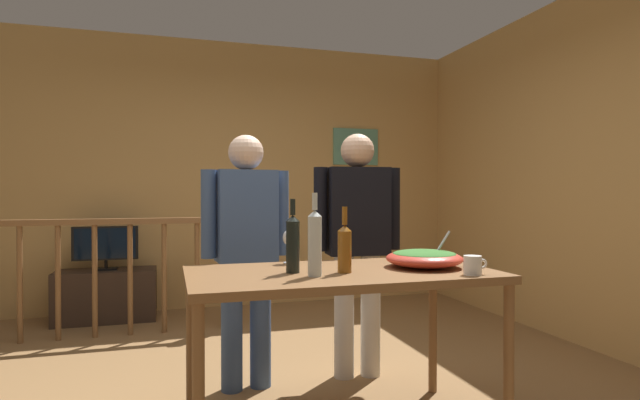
# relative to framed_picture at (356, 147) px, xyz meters

# --- Properties ---
(back_wall) EXTENTS (5.11, 0.10, 2.82)m
(back_wall) POSITION_rel_framed_picture_xyz_m (-1.45, 0.06, -0.33)
(back_wall) COLOR tan
(back_wall) RESTS_ON ground_plane
(side_wall_right) EXTENTS (0.10, 4.00, 2.82)m
(side_wall_right) POSITION_rel_framed_picture_xyz_m (1.11, -1.81, -0.33)
(side_wall_right) COLOR tan
(side_wall_right) RESTS_ON ground_plane
(framed_picture) EXTENTS (0.54, 0.03, 0.41)m
(framed_picture) POSITION_rel_framed_picture_xyz_m (0.00, 0.00, 0.00)
(framed_picture) COLOR #5A957B
(stair_railing) EXTENTS (2.31, 0.10, 1.04)m
(stair_railing) POSITION_rel_framed_picture_xyz_m (-2.31, -0.87, -1.14)
(stair_railing) COLOR brown
(stair_railing) RESTS_ON ground_plane
(tv_console) EXTENTS (0.90, 0.40, 0.48)m
(tv_console) POSITION_rel_framed_picture_xyz_m (-2.62, -0.29, -1.50)
(tv_console) COLOR #38281E
(tv_console) RESTS_ON ground_plane
(flat_screen_tv) EXTENTS (0.58, 0.12, 0.41)m
(flat_screen_tv) POSITION_rel_framed_picture_xyz_m (-2.62, -0.32, -1.01)
(flat_screen_tv) COLOR black
(flat_screen_tv) RESTS_ON tv_console
(serving_table) EXTENTS (1.50, 0.79, 0.82)m
(serving_table) POSITION_rel_framed_picture_xyz_m (-1.23, -3.06, -0.99)
(serving_table) COLOR brown
(serving_table) RESTS_ON ground_plane
(salad_bowl) EXTENTS (0.40, 0.40, 0.20)m
(salad_bowl) POSITION_rel_framed_picture_xyz_m (-0.78, -3.08, -0.87)
(salad_bowl) COLOR #CC3D2D
(salad_bowl) RESTS_ON serving_table
(wine_glass) EXTENTS (0.08, 0.08, 0.19)m
(wine_glass) POSITION_rel_framed_picture_xyz_m (-1.41, -2.74, -0.78)
(wine_glass) COLOR silver
(wine_glass) RESTS_ON serving_table
(wine_bottle_dark) EXTENTS (0.07, 0.07, 0.36)m
(wine_bottle_dark) POSITION_rel_framed_picture_xyz_m (-1.48, -3.06, -0.77)
(wine_bottle_dark) COLOR black
(wine_bottle_dark) RESTS_ON serving_table
(wine_bottle_clear) EXTENTS (0.06, 0.06, 0.39)m
(wine_bottle_clear) POSITION_rel_framed_picture_xyz_m (-1.40, -3.19, -0.76)
(wine_bottle_clear) COLOR silver
(wine_bottle_clear) RESTS_ON serving_table
(wine_bottle_amber) EXTENTS (0.07, 0.07, 0.32)m
(wine_bottle_amber) POSITION_rel_framed_picture_xyz_m (-1.24, -3.13, -0.79)
(wine_bottle_amber) COLOR brown
(wine_bottle_amber) RESTS_ON serving_table
(mug_white) EXTENTS (0.12, 0.08, 0.09)m
(mug_white) POSITION_rel_framed_picture_xyz_m (-0.68, -3.37, -0.87)
(mug_white) COLOR white
(mug_white) RESTS_ON serving_table
(person_standing_left) EXTENTS (0.54, 0.25, 1.56)m
(person_standing_left) POSITION_rel_framed_picture_xyz_m (-1.59, -2.33, -0.83)
(person_standing_left) COLOR #3D5684
(person_standing_left) RESTS_ON ground_plane
(person_standing_right) EXTENTS (0.58, 0.25, 1.59)m
(person_standing_right) POSITION_rel_framed_picture_xyz_m (-0.86, -2.33, -0.80)
(person_standing_right) COLOR beige
(person_standing_right) RESTS_ON ground_plane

